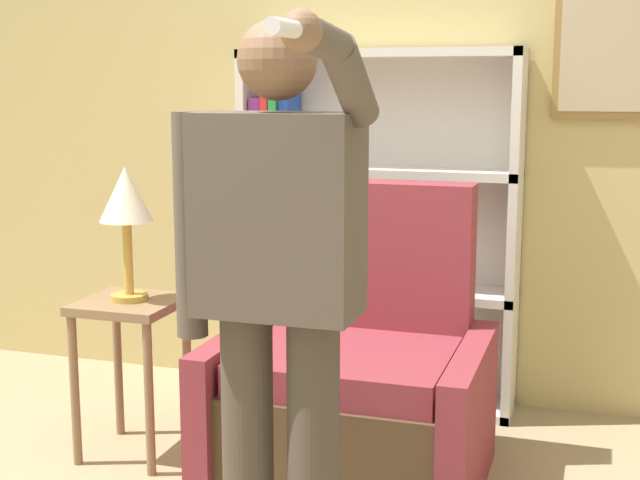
# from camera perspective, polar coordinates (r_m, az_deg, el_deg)

# --- Properties ---
(wall_back) EXTENTS (8.00, 0.11, 2.80)m
(wall_back) POSITION_cam_1_polar(r_m,az_deg,el_deg) (4.30, 2.63, 8.60)
(wall_back) COLOR tan
(wall_back) RESTS_ON ground_plane
(bookcase) EXTENTS (1.29, 0.28, 1.66)m
(bookcase) POSITION_cam_1_polar(r_m,az_deg,el_deg) (4.20, 2.08, 0.41)
(bookcase) COLOR silver
(bookcase) RESTS_ON ground_plane
(armchair) EXTENTS (1.00, 0.84, 1.12)m
(armchair) POSITION_cam_1_polar(r_m,az_deg,el_deg) (3.47, 2.28, -9.40)
(armchair) COLOR #4C3823
(armchair) RESTS_ON ground_plane
(person_standing) EXTENTS (0.59, 0.78, 1.68)m
(person_standing) POSITION_cam_1_polar(r_m,az_deg,el_deg) (2.47, -2.79, -2.66)
(person_standing) COLOR #473D33
(person_standing) RESTS_ON ground_plane
(side_table) EXTENTS (0.39, 0.39, 0.65)m
(side_table) POSITION_cam_1_polar(r_m,az_deg,el_deg) (3.69, -12.01, -5.87)
(side_table) COLOR #846647
(side_table) RESTS_ON ground_plane
(table_lamp) EXTENTS (0.21, 0.21, 0.54)m
(table_lamp) POSITION_cam_1_polar(r_m,az_deg,el_deg) (3.58, -12.32, 2.39)
(table_lamp) COLOR gold
(table_lamp) RESTS_ON side_table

